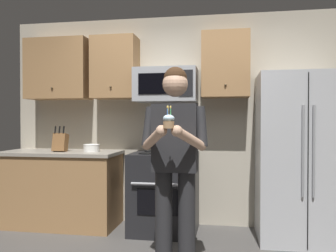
{
  "coord_description": "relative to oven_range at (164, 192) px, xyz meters",
  "views": [
    {
      "loc": [
        0.56,
        -2.59,
        1.3
      ],
      "look_at": [
        0.06,
        0.35,
        1.25
      ],
      "focal_mm": 36.88,
      "sensor_mm": 36.0,
      "label": 1
    }
  ],
  "objects": [
    {
      "name": "counter_left",
      "position": [
        -1.3,
        0.02,
        0.0
      ],
      "size": [
        1.44,
        0.66,
        0.92
      ],
      "color": "#9E7247",
      "rests_on": "ground"
    },
    {
      "name": "bowl_large_white",
      "position": [
        -0.9,
        0.01,
        0.51
      ],
      "size": [
        0.19,
        0.19,
        0.09
      ],
      "color": "white",
      "rests_on": "counter_left"
    },
    {
      "name": "person",
      "position": [
        0.28,
        -1.02,
        0.53
      ],
      "size": [
        0.6,
        0.48,
        1.76
      ],
      "color": "#262628",
      "rests_on": "ground"
    },
    {
      "name": "cupcake",
      "position": [
        0.28,
        -1.35,
        0.83
      ],
      "size": [
        0.09,
        0.09,
        0.17
      ],
      "color": "#A87F56"
    },
    {
      "name": "refrigerator",
      "position": [
        1.5,
        -0.04,
        0.44
      ],
      "size": [
        0.9,
        0.75,
        1.8
      ],
      "color": "#B7BABF",
      "rests_on": "ground"
    },
    {
      "name": "oven_range",
      "position": [
        0.0,
        0.0,
        0.0
      ],
      "size": [
        0.76,
        0.7,
        0.93
      ],
      "color": "black",
      "rests_on": "ground"
    },
    {
      "name": "microwave",
      "position": [
        0.0,
        0.12,
        1.26
      ],
      "size": [
        0.74,
        0.41,
        0.4
      ],
      "color": "#9EA0A5"
    },
    {
      "name": "wall_back",
      "position": [
        0.15,
        0.39,
        0.84
      ],
      "size": [
        4.4,
        0.1,
        2.6
      ],
      "primitive_type": "cube",
      "color": "#B7AD99",
      "rests_on": "ground"
    },
    {
      "name": "knife_block",
      "position": [
        -1.28,
        -0.03,
        0.57
      ],
      "size": [
        0.16,
        0.15,
        0.32
      ],
      "color": "brown",
      "rests_on": "counter_left"
    },
    {
      "name": "cabinet_row_upper",
      "position": [
        -0.57,
        0.17,
        1.49
      ],
      "size": [
        2.78,
        0.36,
        0.76
      ],
      "color": "#9E7247"
    }
  ]
}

